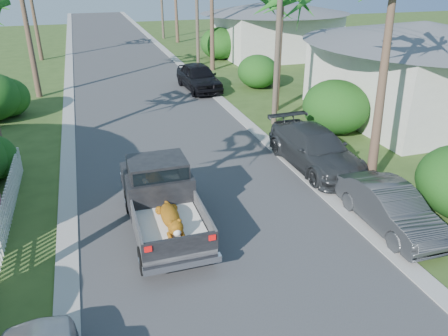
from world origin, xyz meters
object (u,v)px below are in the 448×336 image
object	(u,v)px
parked_car_rn	(390,208)
house_right_near	(417,74)
house_right_far	(274,31)
parked_car_rf	(199,77)
utility_pole_b	(279,29)
pickup_truck	(161,195)
utility_pole_c	(197,4)
parked_car_rm	(315,149)

from	to	relation	value
parked_car_rn	house_right_near	bearing A→B (deg)	49.22
parked_car_rn	house_right_far	bearing A→B (deg)	74.55
parked_car_rf	utility_pole_b	xyz separation A→B (m)	(1.91, -7.58, 3.78)
pickup_truck	utility_pole_b	size ratio (longest dim) A/B	0.57
house_right_far	utility_pole_b	bearing A→B (deg)	-113.52
house_right_near	utility_pole_c	bearing A→B (deg)	114.82
parked_car_rf	utility_pole_b	distance (m)	8.68
pickup_truck	house_right_far	xyz separation A→B (m)	(14.50, 24.63, 1.11)
parked_car_rn	parked_car_rf	distance (m)	17.55
parked_car_rm	parked_car_rf	xyz separation A→B (m)	(-1.31, 12.85, 0.07)
house_right_near	house_right_far	world-z (taller)	house_right_near
house_right_near	house_right_far	distance (m)	18.00
house_right_far	parked_car_rf	bearing A→B (deg)	-134.65
house_right_near	utility_pole_c	distance (m)	17.79
pickup_truck	house_right_near	distance (m)	15.99
parked_car_rf	house_right_far	xyz separation A→B (m)	(9.31, 9.42, 1.30)
parked_car_rn	house_right_far	xyz separation A→B (m)	(8.00, 26.92, 1.46)
pickup_truck	utility_pole_b	xyz separation A→B (m)	(7.10, 7.63, 3.59)
house_right_near	utility_pole_c	xyz separation A→B (m)	(-7.40, 16.00, 2.38)
pickup_truck	parked_car_rf	bearing A→B (deg)	71.15
utility_pole_b	pickup_truck	bearing A→B (deg)	-132.92
house_right_far	utility_pole_c	distance (m)	8.06
parked_car_rf	house_right_near	size ratio (longest dim) A/B	0.54
parked_car_rm	house_right_near	distance (m)	9.18
parked_car_rm	utility_pole_c	world-z (taller)	utility_pole_c
parked_car_rm	parked_car_rn	bearing A→B (deg)	-91.61
utility_pole_b	utility_pole_c	bearing A→B (deg)	90.00
parked_car_rf	utility_pole_b	bearing A→B (deg)	-79.23
parked_car_rm	utility_pole_b	size ratio (longest dim) A/B	0.58
parked_car_rn	utility_pole_b	bearing A→B (deg)	87.64
utility_pole_b	parked_car_rm	bearing A→B (deg)	-96.50
parked_car_rf	house_right_far	bearing A→B (deg)	42.01
parked_car_rm	parked_car_rf	bearing A→B (deg)	94.19
pickup_truck	house_right_far	size ratio (longest dim) A/B	0.57
utility_pole_b	parked_car_rf	bearing A→B (deg)	104.11
parked_car_rn	house_right_far	size ratio (longest dim) A/B	0.45
parked_car_rn	utility_pole_c	bearing A→B (deg)	89.72
pickup_truck	parked_car_rm	world-z (taller)	pickup_truck
parked_car_rn	utility_pole_c	world-z (taller)	utility_pole_c
house_right_far	house_right_near	bearing A→B (deg)	-90.00
parked_car_rm	pickup_truck	bearing A→B (deg)	-161.59
parked_car_rm	utility_pole_c	xyz separation A→B (m)	(0.60, 20.27, 3.85)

